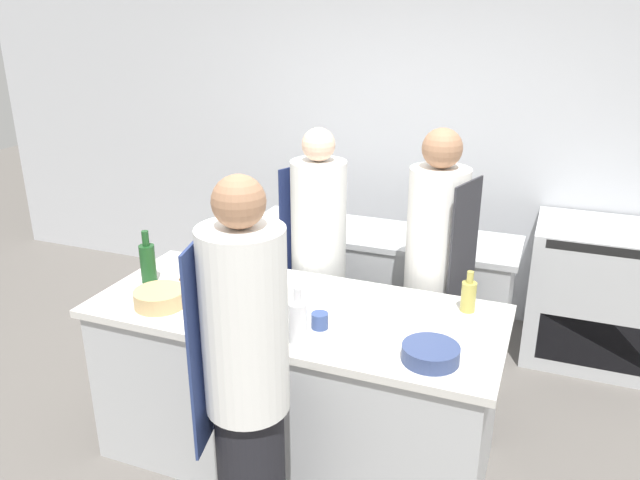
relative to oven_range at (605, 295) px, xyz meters
name	(u,v)px	position (x,y,z in m)	size (l,w,h in m)	color
ground_plane	(297,452)	(-1.58, -1.73, -0.49)	(16.00, 16.00, 0.00)	#605B56
wall_back	(403,137)	(-1.58, 0.40, 0.91)	(8.00, 0.06, 2.80)	silver
prep_counter	(296,383)	(-1.58, -1.73, -0.03)	(2.11, 0.90, 0.91)	#B7BABC
pass_counter	(378,292)	(-1.49, -0.47, -0.03)	(1.87, 0.58, 0.91)	#B7BABC
oven_range	(605,295)	(0.00, 0.00, 0.00)	(1.00, 0.70, 0.97)	#B7BABC
chef_at_prep_near	(247,389)	(-1.47, -2.46, 0.42)	(0.38, 0.37, 1.80)	black
chef_at_stove	(434,276)	(-1.01, -1.02, 0.40)	(0.39, 0.37, 1.75)	black
chef_at_pass_far	(318,266)	(-1.71, -1.08, 0.38)	(0.39, 0.38, 1.72)	black
bottle_olive_oil	(148,262)	(-2.47, -1.73, 0.54)	(0.09, 0.09, 0.30)	#19471E
bottle_vinegar	(469,295)	(-0.75, -1.44, 0.51)	(0.08, 0.08, 0.22)	#B2A84C
bottle_wine	(298,321)	(-1.43, -2.04, 0.53)	(0.09, 0.09, 0.28)	silver
bowl_mixing_large	(259,303)	(-1.73, -1.83, 0.47)	(0.21, 0.21, 0.09)	white
bowl_prep_small	(160,298)	(-2.24, -1.96, 0.47)	(0.26, 0.26, 0.09)	tan
bowl_ceramic_blue	(431,353)	(-0.82, -1.98, 0.46)	(0.25, 0.25, 0.07)	navy
cup	(320,321)	(-1.38, -1.88, 0.46)	(0.08, 0.08, 0.08)	#33477F
cutting_board	(221,276)	(-2.13, -1.53, 0.43)	(0.40, 0.26, 0.01)	olive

